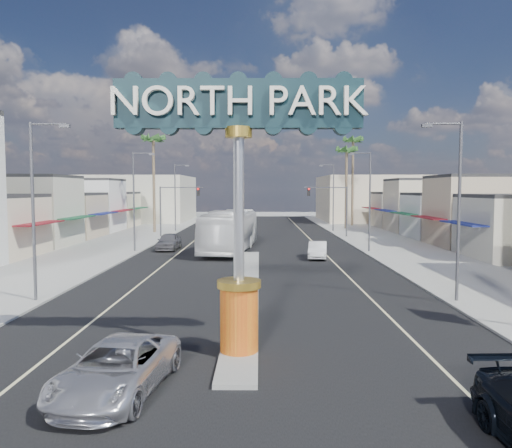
{
  "coord_description": "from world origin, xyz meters",
  "views": [
    {
      "loc": [
        0.69,
        -14.76,
        5.7
      ],
      "look_at": [
        0.51,
        11.71,
        3.85
      ],
      "focal_mm": 35.0,
      "sensor_mm": 36.0,
      "label": 1
    }
  ],
  "objects_px": {
    "traffic_signal_left": "(176,201)",
    "city_bus": "(230,231)",
    "palm_left_far": "(153,144)",
    "suv_left": "(117,368)",
    "palm_right_far": "(353,145)",
    "streetlight_r_mid": "(368,196)",
    "streetlight_r_far": "(332,194)",
    "streetlight_l_near": "(36,202)",
    "palm_right_mid": "(347,154)",
    "gateway_sign": "(239,182)",
    "traffic_signal_right": "(331,201)",
    "streetlight_r_near": "(456,202)",
    "car_parked_left": "(169,241)",
    "car_parked_right": "(318,250)",
    "streetlight_l_mid": "(136,196)",
    "streetlight_l_far": "(176,194)"
  },
  "relations": [
    {
      "from": "streetlight_l_far",
      "to": "palm_right_mid",
      "type": "distance_m",
      "value": 24.41
    },
    {
      "from": "traffic_signal_right",
      "to": "streetlight_r_near",
      "type": "xyz_separation_m",
      "value": [
        1.25,
        -33.99,
        0.79
      ]
    },
    {
      "from": "gateway_sign",
      "to": "traffic_signal_right",
      "type": "relative_size",
      "value": 1.53
    },
    {
      "from": "traffic_signal_right",
      "to": "streetlight_l_mid",
      "type": "relative_size",
      "value": 0.67
    },
    {
      "from": "streetlight_r_far",
      "to": "city_bus",
      "type": "height_order",
      "value": "streetlight_r_far"
    },
    {
      "from": "palm_left_far",
      "to": "suv_left",
      "type": "xyz_separation_m",
      "value": [
        9.72,
        -51.21,
        -10.78
      ]
    },
    {
      "from": "streetlight_r_mid",
      "to": "streetlight_r_far",
      "type": "distance_m",
      "value": 22.0
    },
    {
      "from": "streetlight_r_far",
      "to": "palm_right_mid",
      "type": "relative_size",
      "value": 0.74
    },
    {
      "from": "palm_right_far",
      "to": "suv_left",
      "type": "distance_m",
      "value": 66.83
    },
    {
      "from": "palm_right_far",
      "to": "car_parked_right",
      "type": "xyz_separation_m",
      "value": [
        -9.5,
        -35.9,
        -11.7
      ]
    },
    {
      "from": "traffic_signal_left",
      "to": "palm_left_far",
      "type": "relative_size",
      "value": 0.46
    },
    {
      "from": "streetlight_r_far",
      "to": "traffic_signal_left",
      "type": "bearing_deg",
      "value": -157.8
    },
    {
      "from": "car_parked_left",
      "to": "city_bus",
      "type": "bearing_deg",
      "value": -9.81
    },
    {
      "from": "streetlight_r_far",
      "to": "car_parked_left",
      "type": "relative_size",
      "value": 1.92
    },
    {
      "from": "streetlight_l_far",
      "to": "car_parked_right",
      "type": "relative_size",
      "value": 2.15
    },
    {
      "from": "traffic_signal_left",
      "to": "city_bus",
      "type": "distance_m",
      "value": 15.3
    },
    {
      "from": "traffic_signal_left",
      "to": "streetlight_l_near",
      "type": "relative_size",
      "value": 0.67
    },
    {
      "from": "streetlight_l_far",
      "to": "streetlight_r_mid",
      "type": "distance_m",
      "value": 30.32
    },
    {
      "from": "traffic_signal_left",
      "to": "palm_right_far",
      "type": "xyz_separation_m",
      "value": [
        24.18,
        18.01,
        8.11
      ]
    },
    {
      "from": "streetlight_r_mid",
      "to": "streetlight_l_near",
      "type": "bearing_deg",
      "value": -136.21
    },
    {
      "from": "streetlight_l_mid",
      "to": "car_parked_left",
      "type": "height_order",
      "value": "streetlight_l_mid"
    },
    {
      "from": "gateway_sign",
      "to": "palm_right_mid",
      "type": "height_order",
      "value": "palm_right_mid"
    },
    {
      "from": "palm_left_far",
      "to": "palm_right_far",
      "type": "bearing_deg",
      "value": 23.2
    },
    {
      "from": "streetlight_l_mid",
      "to": "streetlight_r_far",
      "type": "height_order",
      "value": "same"
    },
    {
      "from": "streetlight_l_far",
      "to": "traffic_signal_left",
      "type": "bearing_deg",
      "value": -81.14
    },
    {
      "from": "palm_left_far",
      "to": "palm_right_mid",
      "type": "distance_m",
      "value": 26.7
    },
    {
      "from": "suv_left",
      "to": "car_parked_left",
      "type": "distance_m",
      "value": 33.33
    },
    {
      "from": "streetlight_r_near",
      "to": "car_parked_left",
      "type": "bearing_deg",
      "value": 129.93
    },
    {
      "from": "streetlight_r_far",
      "to": "palm_right_far",
      "type": "relative_size",
      "value": 0.64
    },
    {
      "from": "traffic_signal_right",
      "to": "palm_right_mid",
      "type": "relative_size",
      "value": 0.5
    },
    {
      "from": "palm_right_mid",
      "to": "streetlight_r_mid",
      "type": "bearing_deg",
      "value": -95.64
    },
    {
      "from": "traffic_signal_left",
      "to": "palm_left_far",
      "type": "xyz_separation_m",
      "value": [
        -3.82,
        6.01,
        7.22
      ]
    },
    {
      "from": "gateway_sign",
      "to": "streetlight_r_mid",
      "type": "distance_m",
      "value": 29.91
    },
    {
      "from": "palm_left_far",
      "to": "city_bus",
      "type": "height_order",
      "value": "palm_left_far"
    },
    {
      "from": "traffic_signal_left",
      "to": "city_bus",
      "type": "relative_size",
      "value": 0.44
    },
    {
      "from": "streetlight_l_mid",
      "to": "palm_left_far",
      "type": "relative_size",
      "value": 0.69
    },
    {
      "from": "streetlight_l_near",
      "to": "palm_right_mid",
      "type": "xyz_separation_m",
      "value": [
        23.43,
        46.0,
        5.54
      ]
    },
    {
      "from": "streetlight_l_near",
      "to": "streetlight_l_mid",
      "type": "distance_m",
      "value": 20.0
    },
    {
      "from": "streetlight_r_near",
      "to": "streetlight_r_mid",
      "type": "xyz_separation_m",
      "value": [
        0.0,
        20.0,
        0.0
      ]
    },
    {
      "from": "traffic_signal_left",
      "to": "streetlight_r_near",
      "type": "xyz_separation_m",
      "value": [
        19.62,
        -33.99,
        0.79
      ]
    },
    {
      "from": "streetlight_l_near",
      "to": "palm_right_mid",
      "type": "relative_size",
      "value": 0.74
    },
    {
      "from": "streetlight_l_near",
      "to": "streetlight_l_mid",
      "type": "xyz_separation_m",
      "value": [
        0.0,
        20.0,
        0.0
      ]
    },
    {
      "from": "streetlight_l_mid",
      "to": "palm_left_far",
      "type": "xyz_separation_m",
      "value": [
        -2.57,
        20.0,
        6.43
      ]
    },
    {
      "from": "suv_left",
      "to": "palm_right_far",
      "type": "bearing_deg",
      "value": 81.6
    },
    {
      "from": "palm_right_far",
      "to": "car_parked_left",
      "type": "distance_m",
      "value": 39.58
    },
    {
      "from": "traffic_signal_left",
      "to": "car_parked_right",
      "type": "xyz_separation_m",
      "value": [
        14.68,
        -17.89,
        -3.59
      ]
    },
    {
      "from": "suv_left",
      "to": "car_parked_right",
      "type": "distance_m",
      "value": 28.69
    },
    {
      "from": "car_parked_left",
      "to": "car_parked_right",
      "type": "bearing_deg",
      "value": -22.22
    },
    {
      "from": "palm_left_far",
      "to": "suv_left",
      "type": "relative_size",
      "value": 2.53
    },
    {
      "from": "streetlight_l_mid",
      "to": "palm_left_far",
      "type": "bearing_deg",
      "value": 97.31
    }
  ]
}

